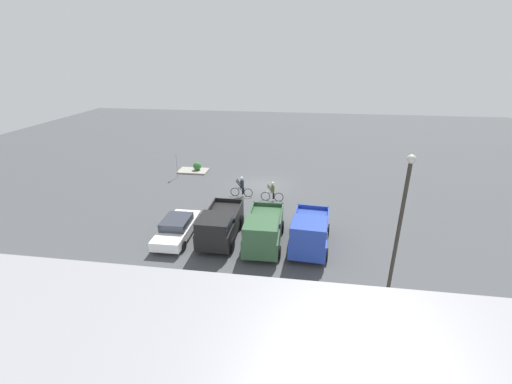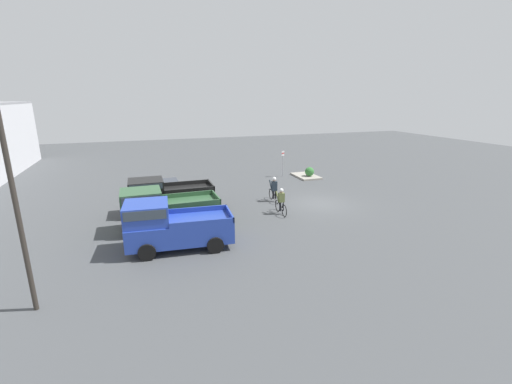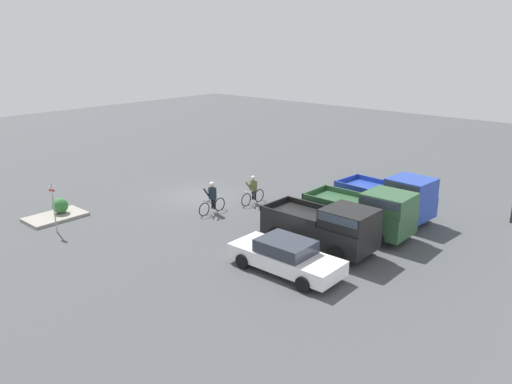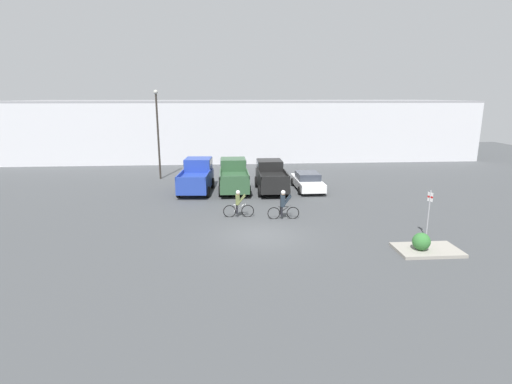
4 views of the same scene
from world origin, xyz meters
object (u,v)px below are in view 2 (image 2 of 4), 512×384
pickup_truck_0 (170,225)px  cyclist_0 (274,189)px  cyclist_1 (281,201)px  lamppost (12,186)px  fire_lane_sign (283,160)px  sedan_0 (163,190)px  pickup_truck_2 (166,195)px  shrub (309,172)px  pickup_truck_1 (163,208)px

pickup_truck_0 → cyclist_0: 9.26m
cyclist_1 → lamppost: size_ratio=0.24×
pickup_truck_0 → fire_lane_sign: bearing=-41.9°
sedan_0 → pickup_truck_0: bearing=178.3°
pickup_truck_0 → cyclist_0: bearing=-53.7°
cyclist_1 → lamppost: 13.83m
pickup_truck_0 → pickup_truck_2: 5.57m
lamppost → shrub: (14.51, -17.95, -3.79)m
pickup_truck_1 → pickup_truck_2: size_ratio=1.02×
pickup_truck_1 → sedan_0: bearing=-3.6°
pickup_truck_2 → lamppost: bearing=150.6°
shrub → sedan_0: bearing=101.7°
shrub → pickup_truck_0: bearing=130.1°
pickup_truck_1 → fire_lane_sign: bearing=-49.4°
cyclist_1 → fire_lane_sign: bearing=-23.8°
pickup_truck_0 → shrub: bearing=-49.9°
pickup_truck_0 → lamppost: size_ratio=0.67×
shrub → pickup_truck_1: bearing=122.1°
shrub → fire_lane_sign: bearing=57.3°
cyclist_0 → shrub: cyclist_0 is taller
cyclist_0 → pickup_truck_0: bearing=126.3°
pickup_truck_0 → shrub: size_ratio=6.26×
pickup_truck_0 → shrub: 17.12m
pickup_truck_0 → cyclist_1: pickup_truck_0 is taller
cyclist_0 → cyclist_1: size_ratio=1.02×
pickup_truck_0 → sedan_0: pickup_truck_0 is taller
fire_lane_sign → lamppost: (-15.81, 15.92, 2.87)m
lamppost → pickup_truck_0: bearing=-54.3°
pickup_truck_0 → cyclist_0: pickup_truck_0 is taller
fire_lane_sign → cyclist_1: bearing=156.2°
cyclist_0 → shrub: 7.90m
pickup_truck_0 → cyclist_1: 7.48m
pickup_truck_2 → sedan_0: bearing=-0.1°
fire_lane_sign → shrub: size_ratio=3.03×
pickup_truck_2 → cyclist_1: pickup_truck_2 is taller
shrub → cyclist_0: bearing=134.6°
cyclist_1 → fire_lane_sign: size_ratio=0.75×
lamppost → shrub: 23.39m
pickup_truck_0 → sedan_0: bearing=-1.7°
cyclist_0 → pickup_truck_1: bearing=109.8°
pickup_truck_2 → pickup_truck_1: bearing=172.9°
cyclist_0 → lamppost: size_ratio=0.25×
pickup_truck_1 → cyclist_0: bearing=-70.2°
pickup_truck_0 → fire_lane_sign: (12.32, -11.06, 0.28)m
cyclist_0 → lamppost: (-8.97, 12.33, 3.46)m
cyclist_0 → cyclist_1: (-2.59, 0.57, -0.06)m
fire_lane_sign → lamppost: 22.62m
cyclist_0 → lamppost: lamppost is taller
pickup_truck_2 → shrub: 13.96m
pickup_truck_0 → fire_lane_sign: 16.56m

